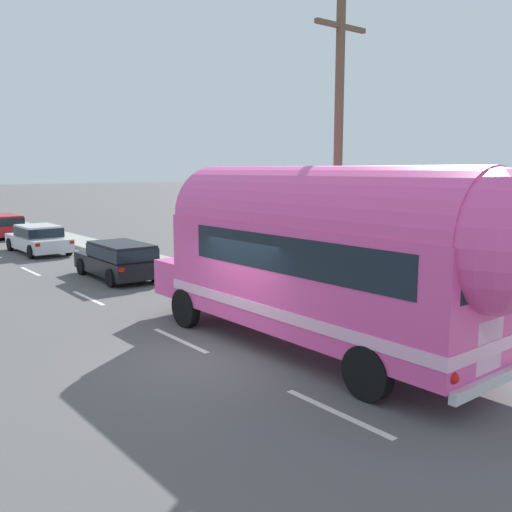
{
  "coord_description": "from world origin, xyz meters",
  "views": [
    {
      "loc": [
        -6.57,
        -9.66,
        4.05
      ],
      "look_at": [
        2.12,
        1.3,
        1.87
      ],
      "focal_mm": 39.17,
      "sensor_mm": 36.0,
      "label": 1
    }
  ],
  "objects_px": {
    "utility_pole": "(338,155)",
    "car_third": "(1,224)",
    "car_lead": "(119,258)",
    "painted_bus": "(330,252)",
    "car_second": "(38,238)"
  },
  "relations": [
    {
      "from": "utility_pole",
      "to": "car_third",
      "type": "height_order",
      "value": "utility_pole"
    },
    {
      "from": "utility_pole",
      "to": "car_lead",
      "type": "relative_size",
      "value": 1.94
    },
    {
      "from": "car_lead",
      "to": "car_third",
      "type": "xyz_separation_m",
      "value": [
        0.01,
        16.48,
        0.01
      ]
    },
    {
      "from": "car_lead",
      "to": "painted_bus",
      "type": "bearing_deg",
      "value": -91.03
    },
    {
      "from": "utility_pole",
      "to": "painted_bus",
      "type": "relative_size",
      "value": 0.81
    },
    {
      "from": "car_lead",
      "to": "car_third",
      "type": "distance_m",
      "value": 16.48
    },
    {
      "from": "utility_pole",
      "to": "car_third",
      "type": "relative_size",
      "value": 1.76
    },
    {
      "from": "utility_pole",
      "to": "car_second",
      "type": "distance_m",
      "value": 17.84
    },
    {
      "from": "utility_pole",
      "to": "car_third",
      "type": "bearing_deg",
      "value": 95.34
    },
    {
      "from": "utility_pole",
      "to": "car_second",
      "type": "height_order",
      "value": "utility_pole"
    },
    {
      "from": "utility_pole",
      "to": "car_lead",
      "type": "xyz_separation_m",
      "value": [
        -2.37,
        8.73,
        -3.64
      ]
    },
    {
      "from": "utility_pole",
      "to": "car_lead",
      "type": "distance_m",
      "value": 9.75
    },
    {
      "from": "utility_pole",
      "to": "car_second",
      "type": "xyz_separation_m",
      "value": [
        -2.65,
        17.25,
        -3.68
      ]
    },
    {
      "from": "utility_pole",
      "to": "car_second",
      "type": "bearing_deg",
      "value": 98.73
    },
    {
      "from": "painted_bus",
      "to": "car_lead",
      "type": "distance_m",
      "value": 11.09
    }
  ]
}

